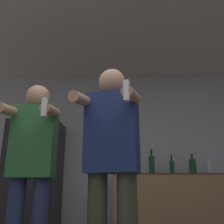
% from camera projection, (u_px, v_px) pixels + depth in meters
% --- Properties ---
extents(wall_back, '(7.00, 0.06, 2.55)m').
position_uv_depth(wall_back, '(110.00, 151.00, 3.97)').
color(wall_back, '#B2B7BC').
rests_on(wall_back, ground_plane).
extents(ceiling_slab, '(7.00, 3.56, 0.05)m').
position_uv_depth(ceiling_slab, '(105.00, 18.00, 2.86)').
color(ceiling_slab, silver).
rests_on(ceiling_slab, wall_back).
extents(refrigerator, '(0.73, 0.66, 1.65)m').
position_uv_depth(refrigerator, '(33.00, 180.00, 3.54)').
color(refrigerator, '#262628').
rests_on(refrigerator, ground_plane).
extents(counter, '(1.47, 0.66, 0.89)m').
position_uv_depth(counter, '(167.00, 208.00, 3.37)').
color(counter, '#997551').
rests_on(counter, ground_plane).
extents(bottle_amber_bourbon, '(0.08, 0.08, 0.36)m').
position_uv_depth(bottle_amber_bourbon, '(152.00, 164.00, 3.57)').
color(bottle_amber_bourbon, '#194723').
rests_on(bottle_amber_bourbon, counter).
extents(bottle_red_label, '(0.07, 0.07, 0.30)m').
position_uv_depth(bottle_red_label, '(121.00, 166.00, 3.58)').
color(bottle_red_label, maroon).
rests_on(bottle_red_label, counter).
extents(bottle_short_whiskey, '(0.10, 0.10, 0.29)m').
position_uv_depth(bottle_short_whiskey, '(193.00, 166.00, 3.55)').
color(bottle_short_whiskey, '#194723').
rests_on(bottle_short_whiskey, counter).
extents(bottle_dark_rum, '(0.06, 0.06, 0.30)m').
position_uv_depth(bottle_dark_rum, '(209.00, 165.00, 3.54)').
color(bottle_dark_rum, silver).
rests_on(bottle_dark_rum, counter).
extents(bottle_green_wine, '(0.06, 0.06, 0.29)m').
position_uv_depth(bottle_green_wine, '(172.00, 167.00, 3.56)').
color(bottle_green_wine, '#194723').
rests_on(bottle_green_wine, counter).
extents(person_woman_foreground, '(0.53, 0.53, 1.64)m').
position_uv_depth(person_woman_foreground, '(112.00, 158.00, 1.85)').
color(person_woman_foreground, '#38422D').
rests_on(person_woman_foreground, ground_plane).
extents(person_man_side, '(0.43, 0.48, 1.59)m').
position_uv_depth(person_man_side, '(32.00, 162.00, 2.03)').
color(person_man_side, navy).
rests_on(person_man_side, ground_plane).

